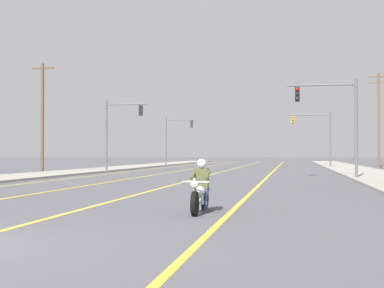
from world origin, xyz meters
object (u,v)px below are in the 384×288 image
at_px(traffic_signal_mid_right, 317,131).
at_px(utility_pole_right_far, 379,117).
at_px(motorcycle_with_rider, 200,191).
at_px(utility_pole_left_near, 42,116).
at_px(traffic_signal_near_right, 336,114).
at_px(traffic_signal_near_left, 118,125).
at_px(traffic_signal_mid_left, 174,134).

xyz_separation_m(traffic_signal_mid_right, utility_pole_right_far, (6.66, 0.98, 1.52)).
relative_size(motorcycle_with_rider, utility_pole_left_near, 0.24).
xyz_separation_m(traffic_signal_near_right, traffic_signal_near_left, (-17.61, 10.59, -0.04)).
bearing_deg(traffic_signal_mid_left, motorcycle_with_rider, -76.90).
relative_size(traffic_signal_mid_left, utility_pole_right_far, 0.59).
bearing_deg(traffic_signal_mid_right, utility_pole_right_far, 8.39).
xyz_separation_m(motorcycle_with_rider, traffic_signal_mid_left, (-12.29, 52.81, 3.45)).
distance_m(traffic_signal_near_left, utility_pole_left_near, 6.37).
bearing_deg(utility_pole_left_near, traffic_signal_mid_left, 77.47).
bearing_deg(utility_pole_right_far, traffic_signal_mid_left, 168.70).
distance_m(traffic_signal_mid_left, utility_pole_right_far, 24.70).
relative_size(motorcycle_with_rider, utility_pole_right_far, 0.21).
xyz_separation_m(utility_pole_left_near, utility_pole_right_far, (29.83, 20.62, 0.89)).
bearing_deg(motorcycle_with_rider, traffic_signal_near_right, 75.56).
height_order(traffic_signal_near_right, traffic_signal_near_left, same).
distance_m(traffic_signal_near_left, traffic_signal_mid_left, 22.27).
height_order(motorcycle_with_rider, traffic_signal_near_right, traffic_signal_near_right).
relative_size(motorcycle_with_rider, traffic_signal_near_left, 0.35).
xyz_separation_m(motorcycle_with_rider, traffic_signal_near_right, (5.14, 19.95, 3.47)).
bearing_deg(utility_pole_right_far, utility_pole_left_near, -145.35).
relative_size(traffic_signal_mid_right, utility_pole_left_near, 0.68).
relative_size(traffic_signal_near_left, utility_pole_right_far, 0.59).
height_order(motorcycle_with_rider, traffic_signal_mid_left, traffic_signal_mid_left).
bearing_deg(traffic_signal_near_left, motorcycle_with_rider, -67.79).
relative_size(traffic_signal_near_right, traffic_signal_mid_left, 1.00).
bearing_deg(motorcycle_with_rider, utility_pole_left_near, 123.26).
xyz_separation_m(motorcycle_with_rider, traffic_signal_near_left, (-12.47, 30.54, 3.44)).
distance_m(traffic_signal_near_right, traffic_signal_mid_right, 27.04).
distance_m(utility_pole_left_near, utility_pole_right_far, 36.27).
xyz_separation_m(traffic_signal_near_right, traffic_signal_mid_left, (-17.43, 32.86, -0.02)).
height_order(traffic_signal_mid_right, traffic_signal_mid_left, same).
relative_size(traffic_signal_near_right, utility_pole_left_near, 0.68).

